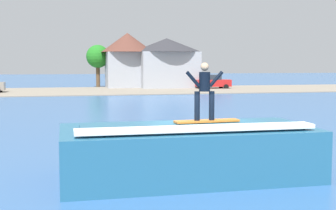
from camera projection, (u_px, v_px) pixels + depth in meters
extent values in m
plane|color=#335F99|center=(195.00, 174.00, 14.28)|extent=(260.00, 260.00, 0.00)
cube|color=#256183|center=(187.00, 152.00, 13.85)|extent=(7.39, 3.54, 1.50)
cube|color=#256183|center=(191.00, 127.00, 13.35)|extent=(6.28, 1.59, 0.17)
cube|color=white|center=(198.00, 128.00, 12.66)|extent=(6.65, 0.64, 0.12)
cube|color=orange|center=(207.00, 121.00, 13.55)|extent=(1.95, 0.53, 0.06)
cube|color=black|center=(207.00, 120.00, 13.54)|extent=(1.77, 0.17, 0.01)
cylinder|color=black|center=(197.00, 106.00, 13.38)|extent=(0.16, 0.16, 0.84)
cylinder|color=black|center=(212.00, 106.00, 13.47)|extent=(0.16, 0.16, 0.84)
cylinder|color=black|center=(205.00, 82.00, 13.36)|extent=(0.32, 0.32, 0.55)
sphere|color=tan|center=(205.00, 67.00, 13.32)|extent=(0.24, 0.24, 0.24)
cylinder|color=black|center=(193.00, 79.00, 13.28)|extent=(0.44, 0.10, 0.48)
cylinder|color=black|center=(216.00, 79.00, 13.43)|extent=(0.44, 0.10, 0.48)
cube|color=gray|center=(97.00, 91.00, 56.00)|extent=(120.00, 16.03, 0.09)
cylinder|color=black|center=(0.00, 90.00, 53.60)|extent=(0.64, 0.22, 0.64)
cube|color=red|center=(213.00, 83.00, 60.75)|extent=(4.51, 1.94, 0.90)
cube|color=#262D38|center=(210.00, 77.00, 60.61)|extent=(2.48, 1.75, 0.64)
cylinder|color=black|center=(221.00, 86.00, 62.11)|extent=(0.64, 0.22, 0.64)
cylinder|color=black|center=(226.00, 87.00, 60.12)|extent=(0.64, 0.22, 0.64)
cylinder|color=black|center=(200.00, 86.00, 61.47)|extent=(0.64, 0.22, 0.64)
cylinder|color=black|center=(204.00, 87.00, 59.48)|extent=(0.64, 0.22, 0.64)
cube|color=#9EA3AD|center=(167.00, 70.00, 63.67)|extent=(7.73, 7.31, 4.87)
cone|color=#2D2D33|center=(167.00, 45.00, 63.37)|extent=(9.59, 9.59, 1.87)
cube|color=#9EA3AD|center=(128.00, 70.00, 63.21)|extent=(5.73, 4.62, 4.86)
cone|color=brown|center=(127.00, 42.00, 62.87)|extent=(7.11, 7.11, 2.57)
cylinder|color=brown|center=(98.00, 75.00, 64.48)|extent=(0.54, 0.54, 3.34)
sphere|color=#21741F|center=(98.00, 56.00, 64.24)|extent=(3.18, 3.18, 3.18)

